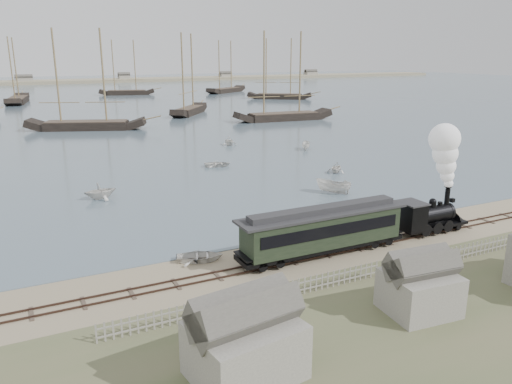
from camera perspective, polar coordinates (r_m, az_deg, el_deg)
name	(u,v)px	position (r m, az deg, el deg)	size (l,w,h in m)	color
ground	(290,250)	(40.04, 3.88, -6.59)	(600.00, 600.00, 0.00)	tan
harbor_water	(62,95)	(203.41, -21.25, 10.30)	(600.00, 336.00, 0.06)	#4D646E
rail_track	(303,258)	(38.44, 5.38, -7.53)	(120.00, 1.80, 0.16)	#3A271F
picket_fence_west	(255,306)	(31.66, -0.08, -12.87)	(19.00, 0.10, 1.20)	slate
picket_fence_east	(478,255)	(42.49, 24.08, -6.64)	(15.00, 0.10, 1.20)	slate
shed_left	(245,375)	(25.78, -1.24, -20.22)	(5.00, 4.00, 4.10)	slate
shed_mid	(418,312)	(32.53, 17.99, -12.87)	(4.00, 3.50, 3.60)	slate
far_spit	(46,84)	(283.01, -22.89, 11.33)	(500.00, 20.00, 1.80)	tan
locomotive	(442,185)	(45.64, 20.53, 0.76)	(7.27, 2.72, 9.07)	black
passenger_coach	(323,229)	(38.56, 7.66, -4.17)	(13.98, 2.70, 3.40)	black
beached_dinghy	(200,256)	(38.00, -6.42, -7.31)	(3.51, 2.51, 0.73)	silver
rowboat_1	(100,191)	(55.67, -17.40, 0.15)	(3.40, 2.93, 1.79)	silver
rowboat_2	(333,186)	(55.89, 8.81, 0.63)	(4.02, 1.51, 1.55)	silver
rowboat_3	(217,164)	(68.73, -4.43, 3.22)	(3.57, 2.55, 0.74)	silver
rowboat_4	(336,167)	(65.71, 9.16, 2.80)	(2.68, 2.31, 1.41)	silver
rowboat_5	(306,146)	(81.10, 5.71, 5.27)	(3.20, 1.21, 1.24)	silver
rowboat_7	(229,141)	(84.73, -3.10, 5.87)	(2.92, 2.52, 1.54)	silver
schooner_2	(83,79)	(107.19, -19.22, 12.06)	(23.45, 5.41, 20.00)	black
schooner_3	(188,74)	(129.03, -7.78, 13.21)	(18.87, 4.35, 20.00)	black
schooner_4	(284,76)	(116.36, 3.23, 13.08)	(23.34, 5.39, 20.00)	black
schooner_5	(280,69)	(172.41, 2.72, 13.89)	(21.66, 5.00, 20.00)	black
schooner_7	(14,70)	(175.05, -25.95, 12.42)	(23.88, 5.51, 20.00)	black
schooner_8	(125,67)	(195.27, -14.73, 13.62)	(20.01, 4.62, 20.00)	black
schooner_9	(226,67)	(201.31, -3.47, 14.12)	(21.99, 5.07, 20.00)	black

